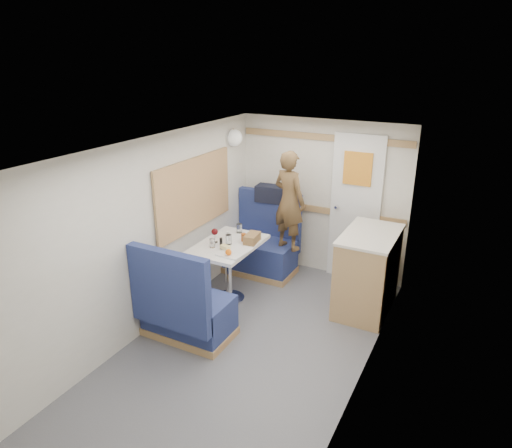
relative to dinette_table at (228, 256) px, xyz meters
The scene contains 28 objects.
floor 1.32m from the dinette_table, 56.98° to the right, with size 4.50×4.50×0.00m, color #515156.
ceiling 1.87m from the dinette_table, 56.98° to the right, with size 4.50×4.50×0.00m, color silver.
wall_back 1.47m from the dinette_table, 62.53° to the left, with size 2.20×0.02×2.00m, color silver.
wall_left 1.18m from the dinette_table, 114.23° to the right, with size 0.02×4.50×2.00m, color silver.
wall_right 2.06m from the dinette_table, 29.74° to the right, with size 0.02×4.50×2.00m, color silver.
oak_trim_low 1.42m from the dinette_table, 62.15° to the left, with size 2.15×0.02×0.08m, color #A87A4B.
oak_trim_high 1.85m from the dinette_table, 62.15° to the left, with size 2.15×0.02×0.08m, color #A87A4B.
side_window 0.81m from the dinette_table, behind, with size 0.04×1.30×0.72m, color #9CA48B.
rear_door 1.69m from the dinette_table, 47.92° to the left, with size 0.62×0.12×1.86m.
dinette_table is the anchor object (origin of this frame).
bench_far 0.90m from the dinette_table, 90.00° to the left, with size 0.90×0.59×1.05m.
bench_near 0.90m from the dinette_table, 90.00° to the right, with size 0.90×0.59×1.05m.
ledge 1.16m from the dinette_table, 90.00° to the left, with size 0.90×0.14×0.04m, color #A87A4B.
dome_light 1.51m from the dinette_table, 114.65° to the left, with size 0.20×0.20×0.20m, color white.
galley_counter 1.57m from the dinette_table, 20.54° to the left, with size 0.57×0.92×0.92m.
person 1.01m from the dinette_table, 62.60° to the left, with size 0.45×0.29×1.23m, color brown.
duffel_bag 1.20m from the dinette_table, 88.54° to the left, with size 0.45×0.21×0.21m, color black.
tray 0.32m from the dinette_table, 44.11° to the right, with size 0.27×0.35×0.02m, color white.
orange_fruit 0.41m from the dinette_table, 58.27° to the right, with size 0.07×0.07×0.07m, color orange.
cheese_block 0.27m from the dinette_table, 68.02° to the right, with size 0.11×0.06×0.04m, color #F0DF8A.
wine_glass 0.32m from the dinette_table, 164.08° to the right, with size 0.08×0.08×0.17m.
tumbler_left 0.28m from the dinette_table, 119.48° to the right, with size 0.06×0.06×0.10m, color white.
tumbler_mid 0.41m from the dinette_table, 97.89° to the left, with size 0.07×0.07×0.11m, color white.
tumbler_right 0.21m from the dinette_table, 33.54° to the right, with size 0.07×0.07×0.11m, color white.
beer_glass 0.28m from the dinette_table, 49.06° to the left, with size 0.06×0.06×0.09m, color #914315.
pepper_grinder 0.22m from the dinette_table, 119.02° to the right, with size 0.03×0.03×0.09m, color black.
salt_grinder 0.23m from the dinette_table, 118.86° to the left, with size 0.04×0.04×0.10m, color white.
bread_loaf 0.34m from the dinette_table, 35.03° to the left, with size 0.13×0.24×0.10m, color olive.
Camera 1 is at (1.82, -3.06, 2.75)m, focal length 32.00 mm.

